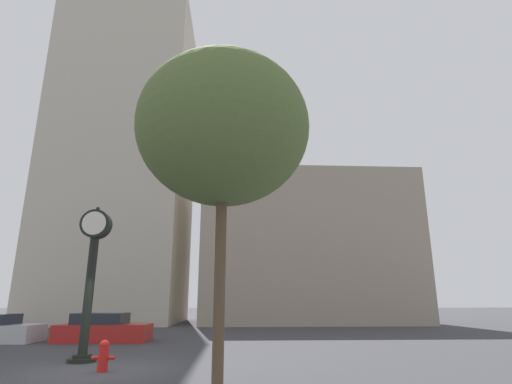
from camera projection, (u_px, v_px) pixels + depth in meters
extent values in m
plane|color=#38383D|center=(96.00, 371.00, 10.42)|extent=(200.00, 200.00, 0.00)
cube|color=#BCB29E|center=(127.00, 161.00, 36.99)|extent=(11.06, 12.00, 28.63)
cube|color=gray|center=(303.00, 251.00, 35.62)|extent=(17.46, 12.00, 12.10)
cylinder|color=black|center=(82.00, 360.00, 11.96)|extent=(0.83, 0.83, 0.12)
cylinder|color=black|center=(82.00, 356.00, 11.99)|extent=(0.56, 0.56, 0.10)
cylinder|color=black|center=(89.00, 294.00, 12.47)|extent=(0.28, 0.28, 3.51)
cylinder|color=black|center=(96.00, 224.00, 13.05)|extent=(0.93, 0.42, 0.93)
cylinder|color=white|center=(94.00, 223.00, 12.84)|extent=(0.76, 0.02, 0.76)
cylinder|color=white|center=(98.00, 226.00, 13.26)|extent=(0.76, 0.02, 0.76)
sphere|color=black|center=(98.00, 209.00, 13.19)|extent=(0.12, 0.12, 0.12)
cube|color=red|center=(104.00, 333.00, 18.05)|extent=(4.05, 1.98, 0.76)
cube|color=#232833|center=(101.00, 318.00, 18.21)|extent=(2.23, 1.72, 0.49)
cylinder|color=red|center=(103.00, 359.00, 10.40)|extent=(0.26, 0.26, 0.62)
sphere|color=red|center=(104.00, 345.00, 10.49)|extent=(0.25, 0.25, 0.25)
cylinder|color=red|center=(95.00, 358.00, 10.39)|extent=(0.17, 0.09, 0.09)
cylinder|color=red|center=(112.00, 358.00, 10.41)|extent=(0.17, 0.09, 0.09)
cylinder|color=brown|center=(220.00, 279.00, 8.45)|extent=(0.24, 0.24, 4.46)
ellipsoid|color=#516633|center=(223.00, 129.00, 9.35)|extent=(4.01, 4.01, 3.61)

